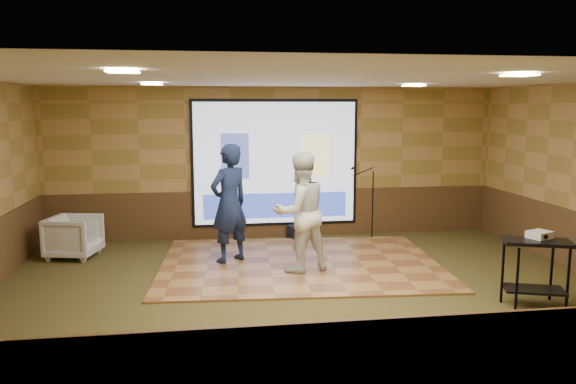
{
  "coord_description": "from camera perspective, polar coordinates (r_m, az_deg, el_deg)",
  "views": [
    {
      "loc": [
        -1.38,
        -7.58,
        2.62
      ],
      "look_at": [
        -0.12,
        0.93,
        1.3
      ],
      "focal_mm": 35.0,
      "sensor_mm": 36.0,
      "label": 1
    }
  ],
  "objects": [
    {
      "name": "projector",
      "position": [
        8.14,
        24.19,
        -3.97
      ],
      "size": [
        0.36,
        0.33,
        0.1
      ],
      "primitive_type": "cube",
      "rotation": [
        0.0,
        0.0,
        0.4
      ],
      "color": "silver",
      "rests_on": "av_table"
    },
    {
      "name": "duffel_bag",
      "position": [
        11.26,
        1.14,
        -4.05
      ],
      "size": [
        0.49,
        0.4,
        0.26
      ],
      "primitive_type": "cube",
      "rotation": [
        0.0,
        0.0,
        0.32
      ],
      "color": "black",
      "rests_on": "ground"
    },
    {
      "name": "player_right",
      "position": [
        8.79,
        1.24,
        -2.06
      ],
      "size": [
        1.1,
        0.97,
        1.89
      ],
      "primitive_type": "imported",
      "rotation": [
        0.0,
        0.0,
        3.47
      ],
      "color": "silver",
      "rests_on": "dance_floor"
    },
    {
      "name": "downlight_nw",
      "position": [
        9.42,
        -13.66,
        10.61
      ],
      "size": [
        0.32,
        0.32,
        0.02
      ],
      "primitive_type": "cube",
      "color": "#FFEBBF",
      "rests_on": "room_shell"
    },
    {
      "name": "dance_floor",
      "position": [
        9.47,
        1.2,
        -7.24
      ],
      "size": [
        4.8,
        3.78,
        0.03
      ],
      "primitive_type": "cube",
      "rotation": [
        0.0,
        0.0,
        -0.07
      ],
      "color": "olive",
      "rests_on": "ground"
    },
    {
      "name": "downlight_sw",
      "position": [
        6.14,
        -16.43,
        11.65
      ],
      "size": [
        0.32,
        0.32,
        0.02
      ],
      "primitive_type": "cube",
      "color": "#FFEBBF",
      "rests_on": "room_shell"
    },
    {
      "name": "av_table",
      "position": [
        8.09,
        23.87,
        -6.43
      ],
      "size": [
        0.85,
        0.45,
        0.89
      ],
      "rotation": [
        0.0,
        0.0,
        -0.33
      ],
      "color": "black",
      "rests_on": "ground"
    },
    {
      "name": "mic_stand",
      "position": [
        11.26,
        8.29,
        -2.27
      ],
      "size": [
        0.57,
        0.23,
        1.46
      ],
      "rotation": [
        0.0,
        0.0,
        -0.32
      ],
      "color": "black",
      "rests_on": "ground"
    },
    {
      "name": "player_left",
      "position": [
        9.36,
        -5.99,
        -1.15
      ],
      "size": [
        0.86,
        0.8,
        1.98
      ],
      "primitive_type": "imported",
      "rotation": [
        0.0,
        0.0,
        3.75
      ],
      "color": "#152143",
      "rests_on": "dance_floor"
    },
    {
      "name": "wainscot_front",
      "position": [
        4.83,
        9.58,
        -17.77
      ],
      "size": [
        9.0,
        0.04,
        0.95
      ],
      "primitive_type": "cube",
      "color": "#51321B",
      "rests_on": "ground"
    },
    {
      "name": "downlight_se",
      "position": [
        7.07,
        22.46,
        10.92
      ],
      "size": [
        0.32,
        0.32,
        0.02
      ],
      "primitive_type": "cube",
      "color": "#FFEBBF",
      "rests_on": "room_shell"
    },
    {
      "name": "room_shell",
      "position": [
        7.72,
        1.89,
        4.82
      ],
      "size": [
        9.04,
        7.04,
        3.02
      ],
      "color": "#A67E45",
      "rests_on": "ground"
    },
    {
      "name": "wainscot_back",
      "position": [
        11.35,
        -1.3,
        -2.18
      ],
      "size": [
        9.0,
        0.04,
        0.95
      ],
      "primitive_type": "cube",
      "color": "#51321B",
      "rests_on": "ground"
    },
    {
      "name": "banquet_chair",
      "position": [
        10.48,
        -20.92,
        -4.27
      ],
      "size": [
        0.97,
        0.95,
        0.74
      ],
      "primitive_type": "imported",
      "rotation": [
        0.0,
        0.0,
        1.34
      ],
      "color": "gray",
      "rests_on": "ground"
    },
    {
      "name": "projector_screen",
      "position": [
        11.16,
        -1.29,
        2.83
      ],
      "size": [
        3.32,
        0.06,
        2.52
      ],
      "color": "black",
      "rests_on": "room_shell"
    },
    {
      "name": "downlight_ne",
      "position": [
        10.05,
        12.66,
        10.51
      ],
      "size": [
        0.32,
        0.32,
        0.02
      ],
      "primitive_type": "cube",
      "color": "#FFEBBF",
      "rests_on": "room_shell"
    },
    {
      "name": "ground",
      "position": [
        8.14,
        1.81,
        -10.06
      ],
      "size": [
        9.0,
        9.0,
        0.0
      ],
      "primitive_type": "plane",
      "color": "#253216",
      "rests_on": "ground"
    }
  ]
}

